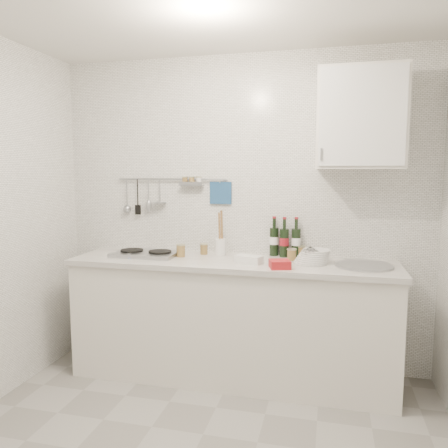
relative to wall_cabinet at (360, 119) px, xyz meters
name	(u,v)px	position (x,y,z in m)	size (l,w,h in m)	color
back_wall	(240,213)	(-0.90, 0.18, -0.70)	(3.00, 0.02, 2.50)	silver
counter	(233,322)	(-0.89, -0.12, -1.52)	(2.44, 0.64, 0.96)	silver
wall_rail	(169,191)	(-1.50, 0.15, -0.52)	(0.98, 0.09, 0.34)	#93969B
wall_cabinet	(360,119)	(0.00, 0.00, 0.00)	(0.60, 0.38, 0.70)	silver
plate_stack_hob	(138,254)	(-1.66, -0.13, -1.02)	(0.30, 0.29, 0.03)	#46609F
plate_stack_sink	(313,257)	(-0.30, -0.10, -0.98)	(0.26, 0.25, 0.11)	white
wine_bottles	(285,237)	(-0.53, 0.11, -0.87)	(0.25, 0.11, 0.31)	black
butter_dish	(249,259)	(-0.75, -0.21, -1.00)	(0.19, 0.10, 0.06)	white
strawberry_punnet	(280,264)	(-0.52, -0.32, -1.00)	(0.14, 0.14, 0.06)	red
utensil_crock	(220,245)	(-1.03, 0.05, -0.95)	(0.09, 0.09, 0.36)	white
jar_a	(204,249)	(-1.17, 0.05, -0.99)	(0.06, 0.06, 0.09)	olive
jar_b	(301,251)	(-0.40, 0.11, -0.98)	(0.07, 0.07, 0.09)	olive
jar_c	(292,254)	(-0.46, -0.03, -0.98)	(0.07, 0.07, 0.09)	olive
jar_d	(181,250)	(-1.32, -0.10, -0.98)	(0.07, 0.07, 0.10)	olive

